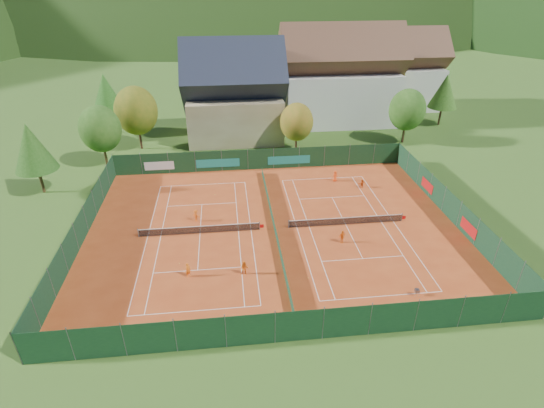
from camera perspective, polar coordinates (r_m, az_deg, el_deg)
The scene contains 34 objects.
ground at distance 46.30m, azimuth 0.28°, elevation -3.38°, with size 600.00×600.00×0.00m, color #31561B.
clay_pad at distance 46.29m, azimuth 0.28°, elevation -3.35°, with size 40.00×32.00×0.01m, color #AA3E19.
court_markings_left at distance 46.17m, azimuth -9.65°, elevation -3.90°, with size 11.03×23.83×0.00m.
court_markings_right at distance 47.75m, azimuth 9.87°, elevation -2.72°, with size 11.03×23.83×0.00m.
tennis_net_left at distance 45.90m, azimuth -9.51°, elevation -3.37°, with size 13.30×0.10×1.02m.
tennis_net_right at distance 47.54m, azimuth 10.10°, elevation -2.20°, with size 13.30×0.10×1.02m.
court_divider at distance 46.02m, azimuth 0.28°, elevation -2.83°, with size 0.03×28.80×1.00m.
fence_north at distance 59.72m, azimuth -1.96°, elevation 6.00°, with size 40.00×0.10×3.00m.
fence_south at distance 32.92m, azimuth 3.68°, elevation -16.05°, with size 40.00×0.04×3.00m.
fence_west at distance 47.80m, azimuth -24.30°, elevation -2.99°, with size 0.04×32.00×3.00m.
fence_east at distance 51.58m, azimuth 22.92°, elevation -0.33°, with size 0.09×32.00×3.00m.
chalet at distance 71.20m, azimuth -5.10°, elevation 14.11°, with size 16.20×12.00×16.00m.
hotel_block_a at distance 79.55m, azimuth 9.08°, elevation 16.02°, with size 21.60×11.00×17.25m.
hotel_block_b at distance 91.60m, azimuth 16.58°, elevation 16.42°, with size 17.28×10.00×15.50m.
tree_west_front at distance 64.33m, azimuth -22.11°, elevation 9.33°, with size 5.72×5.72×8.69m.
tree_west_mid at distance 68.79m, azimuth -17.81°, elevation 11.85°, with size 6.44×6.44×9.78m.
tree_west_back at distance 77.49m, azimuth -21.38°, elevation 13.61°, with size 5.60×5.60×10.00m.
tree_center at distance 64.93m, azimuth 3.33°, elevation 10.95°, with size 5.01×5.01×7.60m.
tree_east_front at distance 71.72m, azimuth 17.73°, elevation 11.97°, with size 5.72×5.72×8.69m.
tree_east_mid at distance 82.82m, azimuth 22.21°, elevation 13.87°, with size 5.04×5.04×9.00m.
tree_west_side at distance 58.99m, azimuth -29.61°, elevation 6.66°, with size 5.04×5.04×9.00m.
tree_east_back at distance 86.47m, azimuth 15.03°, elevation 16.02°, with size 7.15×7.15×10.86m.
mountain_backdrop at distance 281.78m, azimuth 0.48°, elevation 15.77°, with size 820.00×530.00×242.00m.
ball_hopper at distance 39.26m, azimuth 18.91°, elevation -10.97°, with size 0.34×0.34×0.80m.
loose_ball_0 at distance 42.07m, azimuth -12.36°, elevation -7.81°, with size 0.07×0.07×0.07m, color #CCD833.
loose_ball_1 at distance 39.52m, azimuth 4.89°, elevation -9.88°, with size 0.07×0.07×0.07m, color #CCD833.
loose_ball_2 at distance 50.90m, azimuth 4.23°, elevation -0.17°, with size 0.07×0.07×0.07m, color #CCD833.
loose_ball_3 at distance 53.70m, azimuth -7.69°, elevation 1.28°, with size 0.07×0.07×0.07m, color #CCD833.
player_left_near at distance 39.92m, azimuth -11.22°, elevation -8.69°, with size 0.54×0.35×1.47m, color orange.
player_left_mid at distance 39.44m, azimuth -3.73°, elevation -8.60°, with size 0.73×0.57×1.50m, color orange.
player_left_far at distance 48.09m, azimuth -10.18°, elevation -1.53°, with size 0.92×0.53×1.42m, color orange.
player_right_near at distance 44.25m, azimuth 9.40°, elevation -4.36°, with size 0.85×0.35×1.45m, color orange.
player_right_far_a at distance 57.03m, azimuth 8.48°, elevation 3.74°, with size 0.73×0.47×1.49m, color #FC4E16.
player_right_far_b at distance 55.89m, azimuth 12.01°, elevation 2.71°, with size 1.14×0.36×1.22m, color #D54C12.
Camera 1 is at (-4.64, -38.83, 24.76)m, focal length 28.00 mm.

